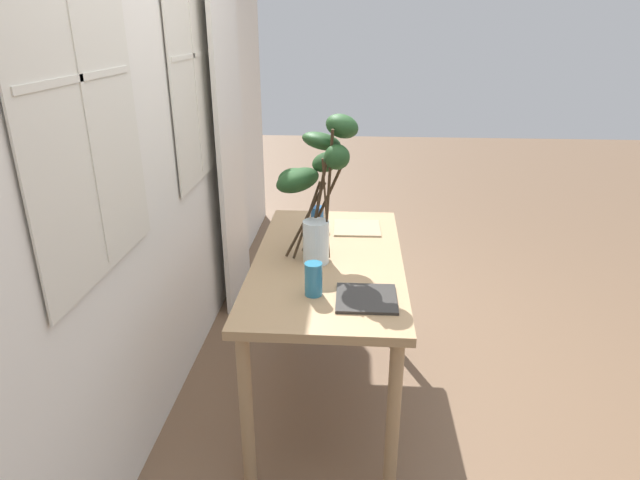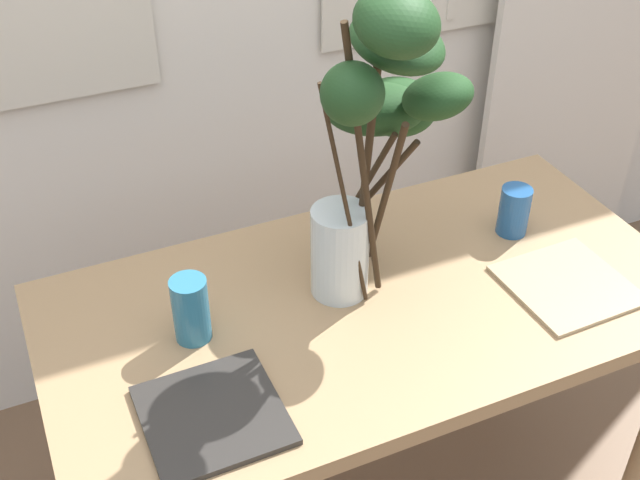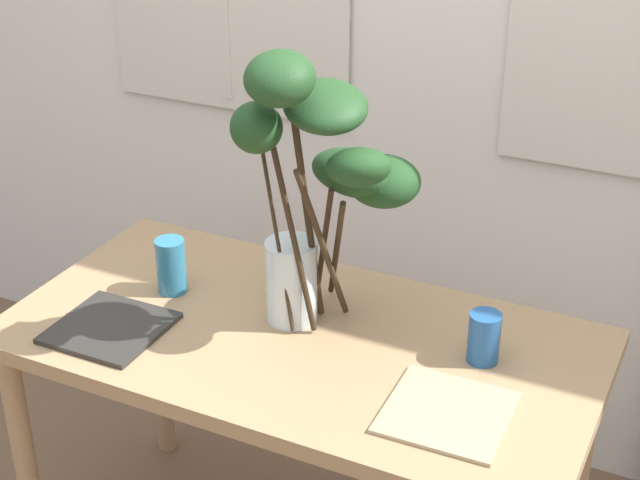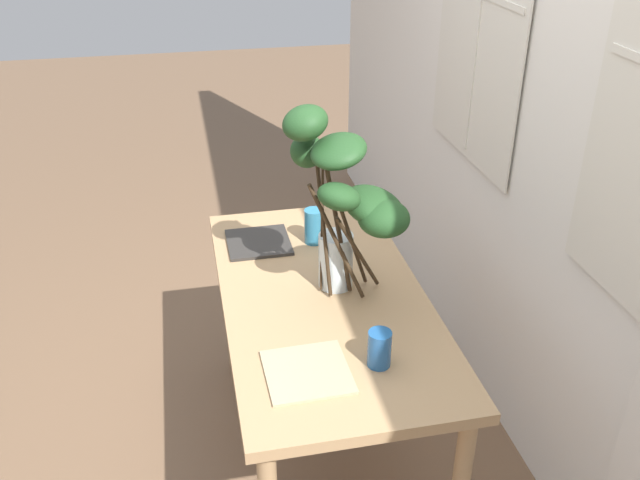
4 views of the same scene
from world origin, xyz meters
name	(u,v)px [view 2 (image 2 of 4)]	position (x,y,z in m)	size (l,w,h in m)	color
dining_table	(369,330)	(0.00, 0.00, 0.69)	(1.39, 0.71, 0.78)	tan
vase_with_branches	(379,125)	(0.04, 0.07, 1.15)	(0.40, 0.47, 0.71)	silver
drinking_glass_blue_left	(191,309)	(-0.38, 0.04, 0.85)	(0.07, 0.07, 0.14)	teal
drinking_glass_blue_right	(514,211)	(0.42, 0.08, 0.84)	(0.07, 0.07, 0.12)	#235693
plate_square_left	(213,415)	(-0.41, -0.18, 0.78)	(0.25, 0.25, 0.01)	#2D2B28
plate_square_right	(568,285)	(0.41, -0.14, 0.78)	(0.25, 0.25, 0.01)	tan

